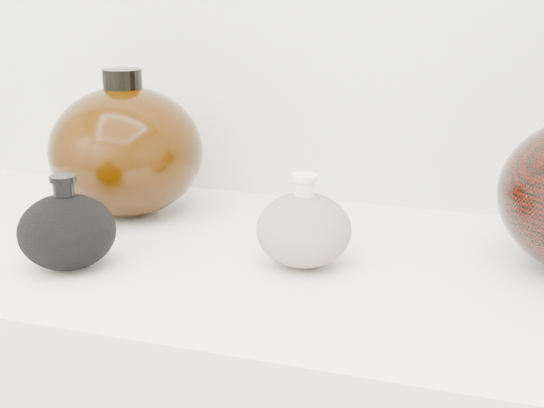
% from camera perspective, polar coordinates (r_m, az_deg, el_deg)
% --- Properties ---
extents(black_gourd_vase, '(0.13, 0.13, 0.11)m').
position_cam_1_polar(black_gourd_vase, '(0.89, -15.18, -1.95)').
color(black_gourd_vase, black).
rests_on(black_gourd_vase, display_counter).
extents(cream_gourd_vase, '(0.12, 0.12, 0.11)m').
position_cam_1_polar(cream_gourd_vase, '(0.86, 2.41, -1.89)').
color(cream_gourd_vase, beige).
rests_on(cream_gourd_vase, display_counter).
extents(left_round_pot, '(0.27, 0.27, 0.20)m').
position_cam_1_polar(left_round_pot, '(1.06, -10.92, 3.97)').
color(left_round_pot, black).
rests_on(left_round_pot, display_counter).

